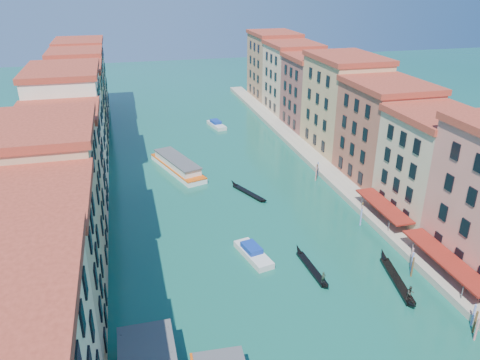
{
  "coord_description": "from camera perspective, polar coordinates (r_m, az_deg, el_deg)",
  "views": [
    {
      "loc": [
        -15.8,
        -18.79,
        36.31
      ],
      "look_at": [
        0.91,
        46.72,
        6.42
      ],
      "focal_mm": 35.0,
      "sensor_mm": 36.0,
      "label": 1
    }
  ],
  "objects": [
    {
      "name": "motorboat_far",
      "position": [
        121.84,
        -2.9,
        6.79
      ],
      "size": [
        3.9,
        8.12,
        1.62
      ],
      "rotation": [
        0.0,
        0.0,
        0.19
      ],
      "color": "silver",
      "rests_on": "ground"
    },
    {
      "name": "mooring_poles_right",
      "position": [
        68.62,
        18.95,
        -8.29
      ],
      "size": [
        1.44,
        54.24,
        3.2
      ],
      "color": "brown",
      "rests_on": "ground"
    },
    {
      "name": "gondola_fore",
      "position": [
        64.2,
        8.73,
        -10.53
      ],
      "size": [
        1.35,
        10.62,
        2.12
      ],
      "rotation": [
        0.0,
        0.0,
        0.05
      ],
      "color": "black",
      "rests_on": "ground"
    },
    {
      "name": "right_bank_palazzos",
      "position": [
        99.12,
        13.94,
        7.6
      ],
      "size": [
        12.8,
        128.4,
        21.0
      ],
      "color": "brown",
      "rests_on": "ground"
    },
    {
      "name": "gondola_right",
      "position": [
        64.27,
        18.67,
        -11.48
      ],
      "size": [
        3.42,
        12.65,
        2.54
      ],
      "rotation": [
        0.0,
        0.0,
        -0.2
      ],
      "color": "black",
      "rests_on": "ground"
    },
    {
      "name": "left_bank_palazzos",
      "position": [
        88.2,
        -20.31,
        4.78
      ],
      "size": [
        12.8,
        128.4,
        21.0
      ],
      "color": "beige",
      "rests_on": "ground"
    },
    {
      "name": "gondola_far",
      "position": [
        84.16,
        0.96,
        -1.48
      ],
      "size": [
        4.99,
        10.23,
        1.53
      ],
      "rotation": [
        0.0,
        0.0,
        0.4
      ],
      "color": "black",
      "rests_on": "ground"
    },
    {
      "name": "motorboat_mid",
      "position": [
        66.06,
        1.59,
        -8.87
      ],
      "size": [
        4.01,
        8.01,
        1.59
      ],
      "rotation": [
        0.0,
        0.0,
        0.22
      ],
      "color": "silver",
      "rests_on": "ground"
    },
    {
      "name": "quay",
      "position": [
        98.65,
        9.29,
        2.24
      ],
      "size": [
        4.0,
        140.0,
        1.0
      ],
      "primitive_type": "cube",
      "color": "gray",
      "rests_on": "ground"
    },
    {
      "name": "vaporetto_far",
      "position": [
        94.55,
        -7.64,
        1.82
      ],
      "size": [
        9.3,
        18.07,
        2.63
      ],
      "rotation": [
        0.0,
        0.0,
        0.31
      ],
      "color": "white",
      "rests_on": "ground"
    },
    {
      "name": "restaurant_awnings",
      "position": [
        65.58,
        24.14,
        -9.04
      ],
      "size": [
        3.2,
        44.55,
        3.12
      ],
      "color": "maroon",
      "rests_on": "ground"
    }
  ]
}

